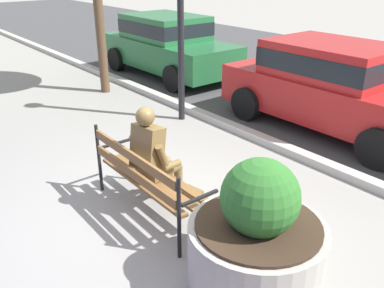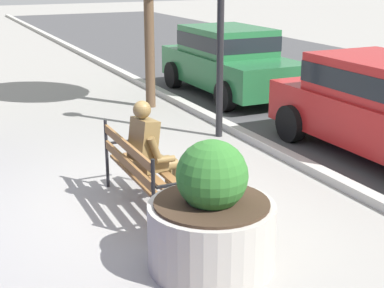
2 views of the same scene
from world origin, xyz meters
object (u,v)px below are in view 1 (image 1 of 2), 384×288
parked_car_red (333,84)px  parked_car_green (167,43)px  concrete_planter (257,242)px  park_bench (145,176)px  bronze_statue_seated (158,160)px

parked_car_red → parked_car_green: bearing=180.0°
concrete_planter → parked_car_red: bearing=115.4°
concrete_planter → parked_car_red: parked_car_red is taller
park_bench → parked_car_red: parked_car_red is taller
park_bench → concrete_planter: bearing=4.8°
bronze_statue_seated → parked_car_green: 6.61m
concrete_planter → parked_car_green: size_ratio=0.32×
park_bench → parked_car_green: parked_car_green is taller
park_bench → parked_car_green: bearing=141.7°
park_bench → parked_car_red: (-0.28, 4.19, 0.30)m
park_bench → bronze_statue_seated: (-0.04, 0.21, 0.12)m
bronze_statue_seated → concrete_planter: bearing=-2.6°
park_bench → concrete_planter: (1.64, 0.14, -0.05)m
bronze_statue_seated → concrete_planter: size_ratio=1.03×
park_bench → concrete_planter: concrete_planter is taller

